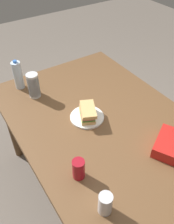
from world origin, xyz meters
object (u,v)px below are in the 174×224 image
object	(u,v)px
sandwich	(87,112)
water_bottle_tall	(18,75)
plastic_cup_stack	(34,85)
soda_can_red	(79,169)
paper_plate	(87,117)
chip_bag	(169,144)
soda_can_silver	(105,204)
dining_table	(101,129)

from	to	relation	value
sandwich	water_bottle_tall	size ratio (longest dim) A/B	0.89
sandwich	plastic_cup_stack	bearing A→B (deg)	-154.90
sandwich	water_bottle_tall	world-z (taller)	water_bottle_tall
sandwich	plastic_cup_stack	xyz separation A→B (m)	(-0.41, -0.19, 0.04)
soda_can_red	paper_plate	bearing A→B (deg)	141.67
paper_plate	chip_bag	world-z (taller)	chip_bag
soda_can_red	plastic_cup_stack	xyz separation A→B (m)	(-0.76, 0.09, 0.03)
paper_plate	plastic_cup_stack	world-z (taller)	plastic_cup_stack
water_bottle_tall	soda_can_silver	bearing A→B (deg)	-1.49
paper_plate	soda_can_silver	world-z (taller)	soda_can_silver
soda_can_red	water_bottle_tall	distance (m)	0.92
paper_plate	soda_can_silver	xyz separation A→B (m)	(0.58, -0.27, 0.06)
sandwich	paper_plate	bearing A→B (deg)	-178.32
water_bottle_tall	soda_can_silver	xyz separation A→B (m)	(1.15, -0.03, -0.05)
sandwich	soda_can_silver	distance (m)	0.64
dining_table	soda_can_red	distance (m)	0.48
soda_can_red	soda_can_silver	bearing A→B (deg)	1.19
paper_plate	plastic_cup_stack	xyz separation A→B (m)	(-0.41, -0.19, 0.09)
soda_can_red	plastic_cup_stack	size ratio (longest dim) A/B	0.66
dining_table	soda_can_red	xyz separation A→B (m)	(0.29, -0.35, 0.15)
dining_table	sandwich	distance (m)	0.17
soda_can_red	plastic_cup_stack	distance (m)	0.77
plastic_cup_stack	water_bottle_tall	bearing A→B (deg)	-162.14
water_bottle_tall	dining_table	bearing A→B (deg)	26.67
chip_bag	water_bottle_tall	xyz separation A→B (m)	(-1.05, -0.50, 0.07)
dining_table	paper_plate	size ratio (longest dim) A/B	6.82
paper_plate	water_bottle_tall	xyz separation A→B (m)	(-0.57, -0.25, 0.10)
soda_can_red	sandwich	bearing A→B (deg)	141.32
chip_bag	dining_table	bearing A→B (deg)	85.16
paper_plate	plastic_cup_stack	bearing A→B (deg)	-154.69
chip_bag	plastic_cup_stack	distance (m)	1.00
soda_can_red	plastic_cup_stack	bearing A→B (deg)	173.51
soda_can_red	chip_bag	world-z (taller)	soda_can_red
paper_plate	soda_can_red	size ratio (longest dim) A/B	1.85
dining_table	soda_can_silver	world-z (taller)	soda_can_silver
sandwich	soda_can_red	world-z (taller)	soda_can_red
dining_table	sandwich	bearing A→B (deg)	-129.55
soda_can_silver	dining_table	bearing A→B (deg)	145.79
soda_can_silver	water_bottle_tall	bearing A→B (deg)	178.51
soda_can_red	plastic_cup_stack	world-z (taller)	plastic_cup_stack
water_bottle_tall	paper_plate	bearing A→B (deg)	23.27
sandwich	soda_can_red	size ratio (longest dim) A/B	1.68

